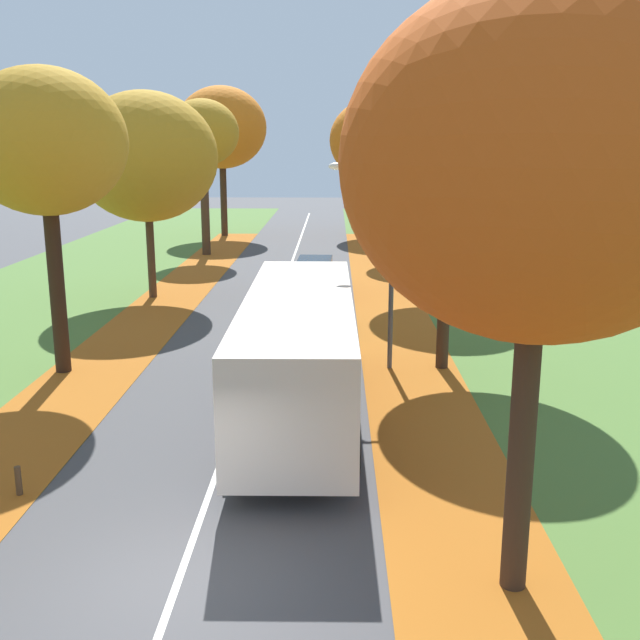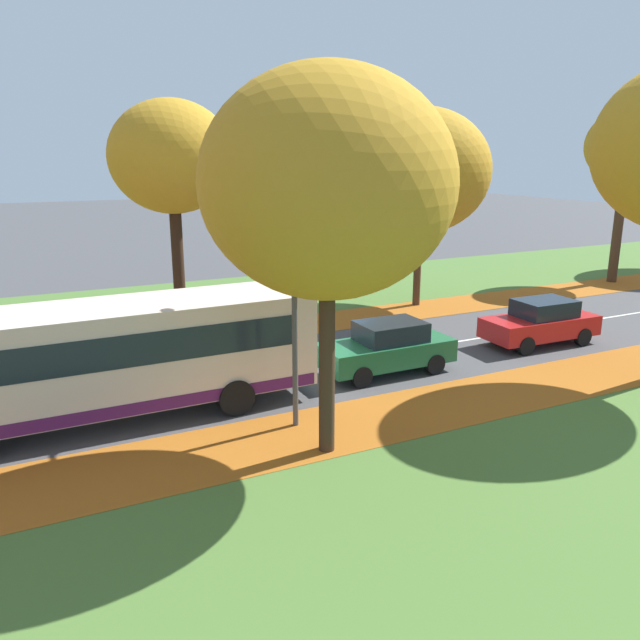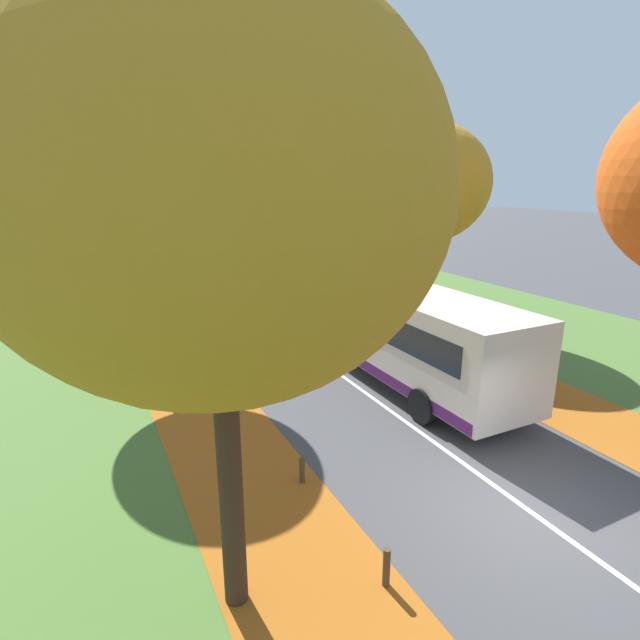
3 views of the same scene
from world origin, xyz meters
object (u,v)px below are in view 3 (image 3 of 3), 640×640
object	(u,v)px
tree_left_far	(99,167)
bollard_third	(302,471)
tree_left_mid	(111,185)
tree_right_near	(423,183)
tree_right_mid	(310,168)
car_red_following	(249,275)
streetlamp_right	(383,243)
tree_left_near	(133,169)
tree_left_nearest	(214,192)
car_green_lead	(296,298)
bus	(393,324)
tree_right_distant	(211,174)
bollard_second	(386,567)
tree_left_distant	(89,163)
tree_right_far	(253,184)

from	to	relation	value
tree_left_far	bollard_third	xyz separation A→B (m)	(1.62, -30.84, -6.64)
tree_left_mid	tree_right_near	distance (m)	14.89
tree_right_mid	car_red_following	bearing A→B (deg)	-171.33
car_red_following	streetlamp_right	bearing A→B (deg)	-78.58
tree_left_near	tree_left_nearest	bearing A→B (deg)	-91.23
tree_right_mid	tree_right_near	bearing A→B (deg)	-91.14
bollard_third	car_green_lead	size ratio (longest dim) A/B	0.14
car_red_following	bus	bearing A→B (deg)	-89.96
bus	tree_left_nearest	bearing A→B (deg)	-137.62
tree_left_mid	tree_right_mid	xyz separation A→B (m)	(11.20, 1.18, 0.89)
tree_right_mid	streetlamp_right	bearing A→B (deg)	-100.51
tree_right_distant	bollard_second	bearing A→B (deg)	-101.18
tree_left_near	tree_left_far	bearing A→B (deg)	89.23
tree_right_mid	tree_left_distant	bearing A→B (deg)	118.81
tree_right_near	tree_right_far	xyz separation A→B (m)	(0.08, 21.38, -0.23)
tree_left_near	bollard_second	distance (m)	12.66
bollard_third	streetlamp_right	bearing A→B (deg)	48.82
tree_left_far	bollard_third	world-z (taller)	tree_left_far
tree_right_near	car_green_lead	size ratio (longest dim) A/B	2.01
tree_left_distant	bollard_second	bearing A→B (deg)	-87.45
tree_left_mid	tree_left_far	distance (m)	12.45
bollard_second	bus	distance (m)	9.07
car_red_following	tree_left_near	bearing A→B (deg)	-122.14
tree_left_distant	tree_right_mid	distance (m)	23.29
tree_left_far	bollard_second	bearing A→B (deg)	-87.18
bollard_second	bollard_third	size ratio (longest dim) A/B	1.19
car_green_lead	car_red_following	distance (m)	6.53
bollard_second	streetlamp_right	xyz separation A→B (m)	(7.20, 11.41, 3.39)
tree_left_mid	tree_left_far	bearing A→B (deg)	88.95
tree_right_near	bus	world-z (taller)	tree_right_near
tree_right_distant	bus	bearing A→B (deg)	-95.65
tree_right_far	bollard_third	size ratio (longest dim) A/B	13.39
tree_left_distant	bollard_second	size ratio (longest dim) A/B	14.93
tree_left_far	tree_right_mid	distance (m)	15.70
tree_left_near	streetlamp_right	distance (m)	9.59
tree_right_mid	bollard_second	distance (m)	25.39
tree_left_far	tree_right_mid	bearing A→B (deg)	-45.66
tree_right_far	tree_left_far	bearing A→B (deg)	174.30
tree_left_nearest	bollard_second	bearing A→B (deg)	-19.71
tree_left_near	car_red_following	xyz separation A→B (m)	(7.02, 11.18, -5.66)
bollard_second	tree_left_nearest	bearing A→B (deg)	160.29
tree_left_nearest	tree_left_near	world-z (taller)	tree_left_nearest
tree_left_far	bollard_second	size ratio (longest dim) A/B	12.97
tree_right_mid	tree_right_distant	xyz separation A→B (m)	(-0.65, 21.05, -0.19)
tree_left_near	tree_left_far	distance (m)	23.06
tree_right_far	streetlamp_right	size ratio (longest dim) A/B	1.29
tree_left_near	tree_right_mid	size ratio (longest dim) A/B	0.92
tree_left_near	tree_right_far	bearing A→B (deg)	63.12
tree_right_near	tree_right_mid	world-z (taller)	tree_right_mid
bus	car_red_following	size ratio (longest dim) A/B	2.45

